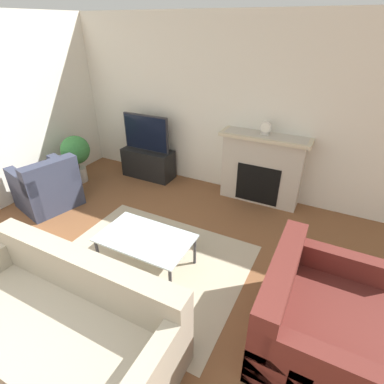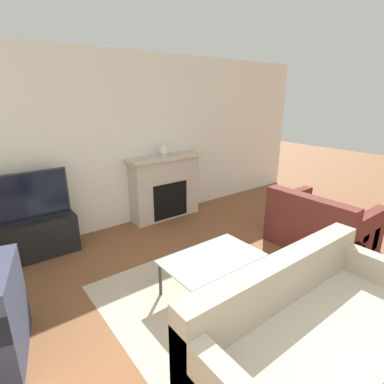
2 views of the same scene
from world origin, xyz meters
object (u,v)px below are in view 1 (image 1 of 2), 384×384
Objects in this scene: couch_loveseat at (315,320)px; coffee_table at (145,240)px; potted_plant at (76,153)px; mantel_clock at (266,128)px; armchair_by_window at (48,189)px; tv at (146,133)px; couch_sectional at (62,327)px.

coffee_table is (-1.87, 0.15, 0.08)m from couch_loveseat.
potted_plant is (-4.20, 1.41, 0.26)m from couch_loveseat.
mantel_clock reaches higher than potted_plant.
armchair_by_window is 4.83× the size of mantel_clock.
coffee_table is 1.25× the size of potted_plant.
tv is 3.48m from couch_sectional.
tv is 1.04× the size of potted_plant.
armchair_by_window is at bearing 142.22° from couch_sectional.
tv is 0.93× the size of armchair_by_window.
armchair_by_window is (-3.98, 0.56, 0.02)m from couch_loveseat.
couch_loveseat is at bearing 96.10° from armchair_by_window.
mantel_clock is (0.75, 3.30, 0.91)m from couch_sectional.
couch_loveseat is 1.47× the size of potted_plant.
couch_sectional is 2.44× the size of potted_plant.
mantel_clock is at bearing 77.18° from couch_sectional.
tv is 0.43× the size of couch_sectional.
potted_plant is 4.30× the size of mantel_clock.
mantel_clock is at bearing 70.97° from coffee_table.
potted_plant reaches higher than coffee_table.
armchair_by_window is 1.12× the size of potted_plant.
potted_plant is at bearing 151.61° from coffee_table.
potted_plant is at bearing -164.52° from mantel_clock.
tv is 2.43m from coffee_table.
armchair_by_window reaches higher than coffee_table.
couch_loveseat is (1.90, 1.05, 0.00)m from couch_sectional.
couch_loveseat is 2.69m from mantel_clock.
mantel_clock reaches higher than couch_sectional.
couch_loveseat is 1.18× the size of coffee_table.
couch_loveseat is at bearing -33.73° from tv.
armchair_by_window is 0.90× the size of coffee_table.
tv is 1.84m from armchair_by_window.
coffee_table is 2.37m from mantel_clock.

